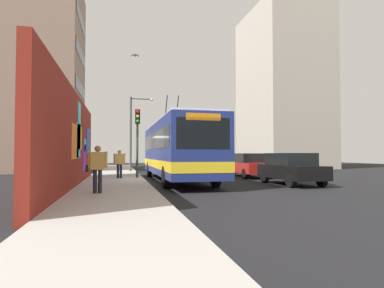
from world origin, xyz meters
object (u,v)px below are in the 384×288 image
parked_car_black (291,168)px  pedestrian_near_wall (97,165)px  pedestrian_midblock (119,162)px  city_bus (176,148)px  parked_car_champagne (221,162)px  street_lamp (134,128)px  traffic_light (137,131)px  parked_car_red (247,164)px

parked_car_black → pedestrian_near_wall: bearing=107.1°
pedestrian_near_wall → pedestrian_midblock: (7.05, -0.79, -0.03)m
city_bus → pedestrian_near_wall: size_ratio=7.27×
parked_car_champagne → pedestrian_near_wall: 16.85m
street_lamp → pedestrian_near_wall: bearing=172.7°
parked_car_champagne → street_lamp: 7.84m
parked_car_champagne → street_lamp: bearing=82.0°
pedestrian_near_wall → traffic_light: (7.29, -1.81, 1.73)m
street_lamp → pedestrian_midblock: bearing=171.9°
parked_car_champagne → pedestrian_midblock: bearing=130.2°
parked_car_champagne → pedestrian_near_wall: (-14.14, 9.16, 0.30)m
parked_car_champagne → traffic_light: bearing=133.0°
pedestrian_midblock → parked_car_black: bearing=-116.8°
parked_car_black → parked_car_champagne: bearing=-0.0°
parked_car_black → pedestrian_midblock: pedestrian_midblock is taller
city_bus → parked_car_red: size_ratio=2.48×
city_bus → parked_car_champagne: 9.40m
traffic_light → street_lamp: 7.92m
parked_car_champagne → pedestrian_midblock: (-7.08, 8.37, 0.26)m
pedestrian_near_wall → parked_car_red: bearing=-47.4°
parked_car_red → pedestrian_midblock: size_ratio=3.02×
parked_car_black → traffic_light: traffic_light is taller
city_bus → street_lamp: street_lamp is taller
parked_car_champagne → pedestrian_midblock: 10.97m
city_bus → pedestrian_midblock: size_ratio=7.49×
parked_car_red → street_lamp: 10.28m
parked_car_red → traffic_light: (-1.13, 7.35, 2.03)m
pedestrian_near_wall → pedestrian_midblock: 7.10m
parked_car_black → pedestrian_near_wall: (-2.82, 9.16, 0.30)m
street_lamp → parked_car_black: bearing=-149.7°
parked_car_black → parked_car_red: (5.60, -0.00, 0.00)m
parked_car_black → street_lamp: size_ratio=0.66×
pedestrian_near_wall → traffic_light: traffic_light is taller
parked_car_black → street_lamp: 14.58m
parked_car_black → parked_car_champagne: size_ratio=0.93×
pedestrian_midblock → traffic_light: 2.05m
city_bus → street_lamp: bearing=12.9°
city_bus → street_lamp: (8.79, 2.01, 1.86)m
city_bus → traffic_light: size_ratio=3.02×
city_bus → pedestrian_midblock: (0.68, 3.17, -0.76)m
traffic_light → pedestrian_midblock: bearing=102.8°
traffic_light → street_lamp: (7.87, -0.14, 0.86)m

